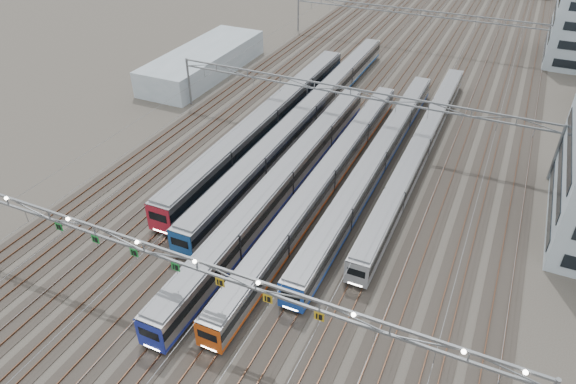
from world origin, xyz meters
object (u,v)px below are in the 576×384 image
at_px(train_c, 283,182).
at_px(gantry_mid, 350,98).
at_px(gantry_far, 420,17).
at_px(train_d, 325,179).
at_px(west_shed, 204,62).
at_px(train_a, 268,120).
at_px(train_b, 308,115).
at_px(train_e, 376,161).
at_px(train_f, 420,148).
at_px(gantry_near, 196,267).

distance_m(train_c, gantry_mid, 18.82).
bearing_deg(gantry_far, train_d, -87.86).
bearing_deg(west_shed, train_a, -37.58).
relative_size(train_b, train_e, 1.25).
xyz_separation_m(train_c, train_d, (4.50, 2.96, -0.15)).
relative_size(train_a, train_f, 0.98).
bearing_deg(gantry_far, train_e, -82.78).
height_order(gantry_near, gantry_mid, gantry_near).
distance_m(train_d, gantry_near, 25.51).
height_order(train_a, train_d, train_a).
bearing_deg(train_e, train_a, 167.08).
height_order(gantry_near, west_shed, gantry_near).
distance_m(train_c, gantry_near, 22.60).
bearing_deg(gantry_mid, train_e, -50.76).
height_order(train_a, train_e, train_a).
height_order(train_e, gantry_mid, gantry_mid).
relative_size(train_a, west_shed, 1.82).
relative_size(train_e, west_shed, 1.83).
height_order(train_b, train_c, train_b).
bearing_deg(gantry_far, train_f, -76.58).
height_order(train_b, west_shed, west_shed).
relative_size(train_c, train_f, 0.95).
bearing_deg(train_a, train_b, 45.12).
relative_size(train_b, gantry_far, 1.21).
relative_size(train_c, gantry_near, 0.95).
xyz_separation_m(train_c, gantry_near, (2.20, -21.93, 4.97)).
bearing_deg(train_e, west_shed, 152.18).
bearing_deg(gantry_near, train_e, 77.96).
height_order(train_d, train_e, train_e).
bearing_deg(train_b, train_a, -134.88).
bearing_deg(train_a, gantry_near, -72.71).
height_order(train_c, train_e, train_c).
bearing_deg(gantry_far, west_shed, -136.22).
bearing_deg(gantry_mid, train_f, -10.83).
height_order(gantry_mid, gantry_far, same).
distance_m(train_b, gantry_near, 41.35).
height_order(train_a, train_c, train_a).
xyz_separation_m(gantry_mid, west_shed, (-33.45, 12.95, -4.09)).
bearing_deg(train_f, gantry_mid, 169.17).
xyz_separation_m(gantry_near, gantry_mid, (0.05, 40.12, -0.70)).
xyz_separation_m(train_c, gantry_far, (2.25, 63.19, 4.27)).
xyz_separation_m(train_e, gantry_near, (-6.80, -31.85, 5.10)).
bearing_deg(train_b, train_d, -60.04).
relative_size(train_a, gantry_mid, 0.97).
bearing_deg(train_c, gantry_mid, 82.95).
bearing_deg(gantry_far, train_c, -92.04).
height_order(train_b, gantry_mid, gantry_mid).
relative_size(train_a, train_c, 1.02).
relative_size(train_f, west_shed, 1.86).
relative_size(gantry_mid, west_shed, 1.88).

